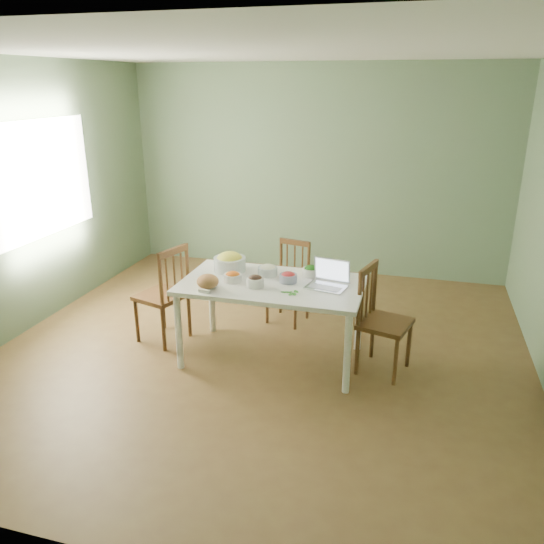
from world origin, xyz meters
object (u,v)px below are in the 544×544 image
(chair_left, at_px, (161,293))
(bread_boule, at_px, (208,281))
(chair_far, at_px, (288,283))
(bowl_squash, at_px, (230,262))
(chair_right, at_px, (385,321))
(laptop, at_px, (327,275))
(dining_table, at_px, (272,321))

(chair_left, height_order, bread_boule, chair_left)
(chair_far, height_order, bowl_squash, bowl_squash)
(chair_right, bearing_deg, laptop, 110.65)
(chair_far, relative_size, laptop, 2.60)
(dining_table, xyz_separation_m, chair_far, (-0.06, 0.85, 0.05))
(chair_far, bearing_deg, bowl_squash, -110.15)
(chair_left, bearing_deg, dining_table, 102.09)
(bread_boule, distance_m, laptop, 1.03)
(dining_table, distance_m, chair_left, 1.17)
(bread_boule, bearing_deg, chair_far, 68.93)
(chair_left, height_order, laptop, laptop)
(chair_far, height_order, laptop, laptop)
(chair_right, height_order, laptop, laptop)
(bowl_squash, bearing_deg, chair_left, -170.64)
(dining_table, bearing_deg, bread_boule, -150.46)
(chair_far, bearing_deg, dining_table, -73.47)
(chair_far, bearing_deg, bread_boule, -98.83)
(dining_table, height_order, bowl_squash, bowl_squash)
(chair_right, bearing_deg, dining_table, 108.12)
(chair_far, height_order, bread_boule, bread_boule)
(dining_table, xyz_separation_m, chair_right, (1.02, 0.05, 0.10))
(chair_left, relative_size, chair_right, 1.02)
(chair_far, distance_m, bowl_squash, 0.87)
(dining_table, xyz_separation_m, laptop, (0.49, 0.00, 0.50))
(dining_table, xyz_separation_m, bread_boule, (-0.50, -0.28, 0.44))
(laptop, bearing_deg, chair_far, 134.40)
(chair_left, bearing_deg, chair_far, 141.39)
(dining_table, height_order, chair_left, chair_left)
(chair_left, distance_m, bowl_squash, 0.78)
(chair_far, xyz_separation_m, laptop, (0.55, -0.85, 0.44))
(bowl_squash, bearing_deg, laptop, -11.83)
(chair_left, bearing_deg, bowl_squash, 115.96)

